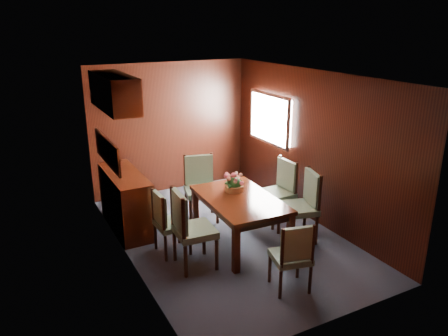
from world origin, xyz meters
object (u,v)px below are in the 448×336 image
dining_table (240,204)px  chair_right_near (304,202)px  flower_centerpiece (234,182)px  chair_head (293,254)px  sideboard (126,201)px  chair_left_near (189,225)px

dining_table → chair_right_near: 0.94m
chair_right_near → flower_centerpiece: 1.05m
flower_centerpiece → chair_right_near: bearing=-35.9°
chair_head → sideboard: bearing=129.1°
chair_left_near → chair_head: 1.38m
chair_right_near → sideboard: bearing=70.0°
sideboard → dining_table: 1.81m
chair_head → flower_centerpiece: (0.11, 1.62, 0.35)m
chair_left_near → chair_right_near: size_ratio=1.02×
sideboard → chair_left_near: bearing=-75.2°
sideboard → chair_head: (1.26, -2.59, 0.05)m
chair_left_near → chair_head: size_ratio=1.19×
dining_table → chair_right_near: (0.89, -0.33, -0.02)m
chair_right_near → chair_left_near: bearing=103.7°
sideboard → chair_left_near: chair_left_near is taller
chair_right_near → chair_head: chair_right_near is taller
chair_left_near → dining_table: bearing=110.2°
chair_left_near → chair_right_near: 1.80m
sideboard → chair_left_near: size_ratio=1.30×
chair_head → chair_right_near: bearing=60.7°
sideboard → chair_head: 2.88m
dining_table → chair_right_near: chair_right_near is taller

